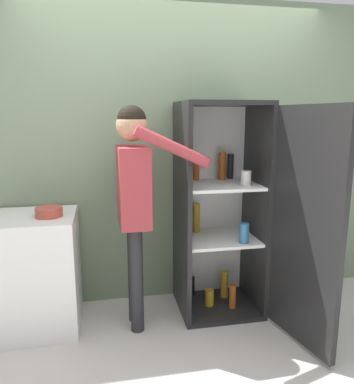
{
  "coord_description": "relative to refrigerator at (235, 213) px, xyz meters",
  "views": [
    {
      "loc": [
        -0.59,
        -2.19,
        1.61
      ],
      "look_at": [
        -0.04,
        0.64,
        1.02
      ],
      "focal_mm": 35.0,
      "sensor_mm": 36.0,
      "label": 1
    }
  ],
  "objects": [
    {
      "name": "ground_plane",
      "position": [
        -0.41,
        -0.54,
        -0.85
      ],
      "size": [
        12.0,
        12.0,
        0.0
      ],
      "primitive_type": "plane",
      "color": "beige"
    },
    {
      "name": "wall_back",
      "position": [
        -0.41,
        0.44,
        0.43
      ],
      "size": [
        7.0,
        0.06,
        2.55
      ],
      "color": "gray",
      "rests_on": "ground_plane"
    },
    {
      "name": "refrigerator",
      "position": [
        0.0,
        0.0,
        0.0
      ],
      "size": [
        0.83,
        1.23,
        1.72
      ],
      "color": "black",
      "rests_on": "ground_plane"
    },
    {
      "name": "person",
      "position": [
        -0.79,
        -0.05,
        0.24
      ],
      "size": [
        0.63,
        0.51,
        1.68
      ],
      "color": "#262628",
      "rests_on": "ground_plane"
    },
    {
      "name": "counter",
      "position": [
        -1.54,
        0.09,
        -0.41
      ],
      "size": [
        0.62,
        0.6,
        0.89
      ],
      "color": "white",
      "rests_on": "ground_plane"
    },
    {
      "name": "bowl",
      "position": [
        -1.41,
        0.04,
        0.07
      ],
      "size": [
        0.19,
        0.19,
        0.07
      ],
      "color": "#B24738",
      "rests_on": "counter"
    }
  ]
}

